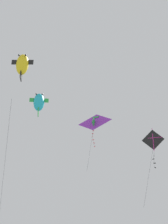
{
  "coord_description": "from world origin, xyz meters",
  "views": [
    {
      "loc": [
        22.17,
        10.78,
        18.04
      ],
      "look_at": [
        0.25,
        -3.33,
        29.71
      ],
      "focal_mm": 60.77,
      "sensor_mm": 36.0,
      "label": 1
    }
  ],
  "objects_px": {
    "kite_fish_near_left": "(22,65)",
    "kite_diamond_upper_right": "(153,140)",
    "kite_delta_low_drifter": "(95,122)",
    "kite_fish_near_right": "(39,102)"
  },
  "relations": [
    {
      "from": "kite_fish_near_left",
      "to": "kite_fish_near_right",
      "type": "bearing_deg",
      "value": -90.96
    },
    {
      "from": "kite_delta_low_drifter",
      "to": "kite_fish_near_right",
      "type": "bearing_deg",
      "value": 94.85
    },
    {
      "from": "kite_delta_low_drifter",
      "to": "kite_diamond_upper_right",
      "type": "bearing_deg",
      "value": 137.27
    },
    {
      "from": "kite_fish_near_right",
      "to": "kite_diamond_upper_right",
      "type": "distance_m",
      "value": 9.15
    },
    {
      "from": "kite_fish_near_left",
      "to": "kite_diamond_upper_right",
      "type": "relative_size",
      "value": 0.28
    },
    {
      "from": "kite_fish_near_left",
      "to": "kite_delta_low_drifter",
      "type": "relative_size",
      "value": 0.28
    },
    {
      "from": "kite_diamond_upper_right",
      "to": "kite_fish_near_left",
      "type": "bearing_deg",
      "value": 55.75
    },
    {
      "from": "kite_fish_near_left",
      "to": "kite_fish_near_right",
      "type": "distance_m",
      "value": 6.8
    },
    {
      "from": "kite_fish_near_left",
      "to": "kite_delta_low_drifter",
      "type": "height_order",
      "value": "kite_delta_low_drifter"
    },
    {
      "from": "kite_fish_near_left",
      "to": "kite_diamond_upper_right",
      "type": "height_order",
      "value": "kite_fish_near_left"
    }
  ]
}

